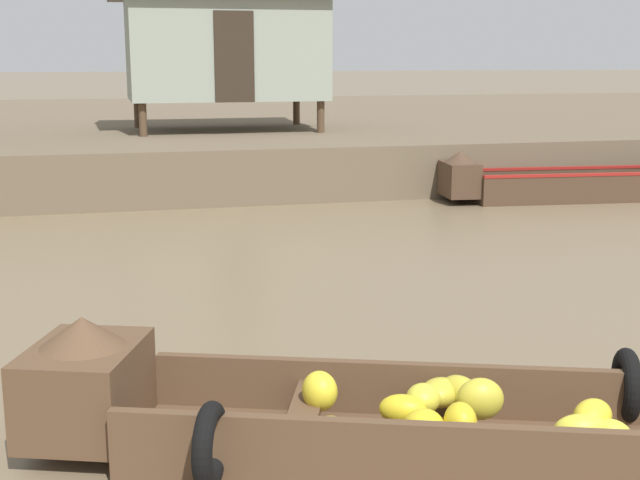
{
  "coord_description": "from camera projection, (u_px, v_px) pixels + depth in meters",
  "views": [
    {
      "loc": [
        -1.72,
        -0.44,
        2.55
      ],
      "look_at": [
        -0.0,
        6.37,
        1.07
      ],
      "focal_mm": 48.74,
      "sensor_mm": 36.0,
      "label": 1
    }
  ],
  "objects": [
    {
      "name": "fishing_skiff_distant",
      "position": [
        571.0,
        182.0,
        15.77
      ],
      "size": [
        4.84,
        1.4,
        0.92
      ],
      "color": "#473323",
      "rests_on": "ground"
    },
    {
      "name": "ground_plane",
      "position": [
        249.0,
        265.0,
        10.84
      ],
      "size": [
        300.0,
        300.0,
        0.0
      ],
      "primitive_type": "plane",
      "color": "#726047"
    },
    {
      "name": "riverbank_strip",
      "position": [
        164.0,
        132.0,
        24.32
      ],
      "size": [
        160.0,
        20.0,
        0.98
      ],
      "primitive_type": "cube",
      "color": "brown",
      "rests_on": "ground"
    },
    {
      "name": "stilt_house_mid_right",
      "position": [
        224.0,
        41.0,
        18.6
      ],
      "size": [
        4.78,
        3.22,
        3.79
      ],
      "color": "#4C3826",
      "rests_on": "riverbank_strip"
    },
    {
      "name": "banana_boat",
      "position": [
        437.0,
        417.0,
        5.49
      ],
      "size": [
        5.26,
        2.7,
        0.9
      ],
      "color": "brown",
      "rests_on": "ground"
    }
  ]
}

